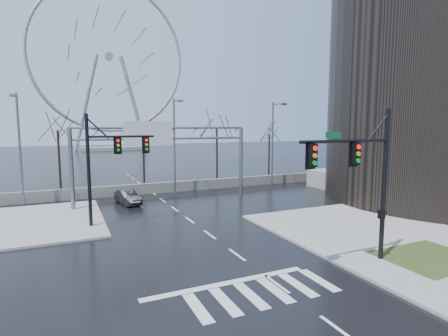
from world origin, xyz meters
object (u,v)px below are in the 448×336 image
signal_mast_near (366,172)px  ferris_wheel (109,63)px  signal_mast_far (105,159)px  car (128,197)px  sign_gantry (161,148)px

signal_mast_near → ferris_wheel: ferris_wheel is taller
signal_mast_far → car: (2.51, 6.74, -4.20)m
signal_mast_near → signal_mast_far: same height
signal_mast_far → car: size_ratio=2.08×
signal_mast_near → ferris_wheel: size_ratio=0.16×
car → signal_mast_far: bearing=-122.3°
signal_mast_near → car: size_ratio=2.08×
signal_mast_near → sign_gantry: signal_mast_near is taller
sign_gantry → signal_mast_near: bearing=-73.8°
signal_mast_near → ferris_wheel: bearing=90.1°
signal_mast_near → signal_mast_far: size_ratio=1.00×
car → signal_mast_near: bearing=-78.6°
ferris_wheel → car: (-8.36, -79.30, -25.50)m
ferris_wheel → signal_mast_near: bearing=-89.9°
signal_mast_near → ferris_wheel: (-0.14, 99.04, 21.26)m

